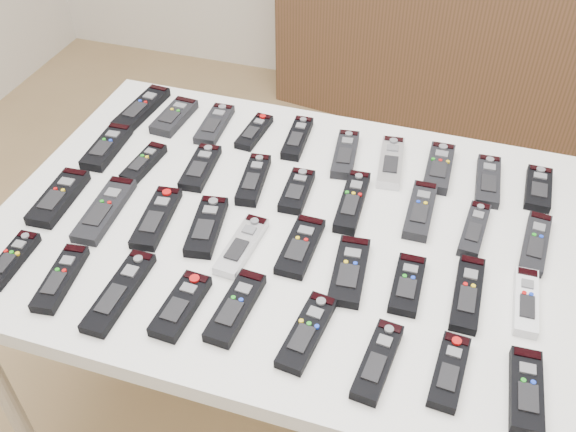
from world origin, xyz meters
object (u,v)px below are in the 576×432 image
(remote_5, at_px, (345,154))
(remote_8, at_px, (488,181))
(remote_31, at_px, (119,292))
(remote_11, at_px, (144,163))
(remote_6, at_px, (391,162))
(remote_10, at_px, (107,147))
(remote_2, at_px, (215,124))
(remote_13, at_px, (253,180))
(remote_15, at_px, (352,202))
(remote_0, at_px, (142,108))
(remote_33, at_px, (236,307))
(remote_3, at_px, (254,132))
(remote_35, at_px, (378,361))
(remote_9, at_px, (538,188))
(remote_24, at_px, (300,246))
(remote_7, at_px, (439,168))
(table, at_px, (288,242))
(remote_21, at_px, (157,218))
(remote_28, at_px, (526,302))
(remote_36, at_px, (449,371))
(remote_1, at_px, (174,117))
(sideboard, at_px, (468,40))
(remote_30, at_px, (61,278))
(remote_27, at_px, (468,293))
(remote_20, at_px, (105,210))
(remote_37, at_px, (526,390))
(remote_23, at_px, (242,246))
(remote_12, at_px, (200,167))
(remote_14, at_px, (297,191))
(remote_4, at_px, (297,138))
(remote_16, at_px, (420,210))
(remote_19, at_px, (59,197))
(remote_25, at_px, (349,271))
(remote_32, at_px, (181,306))
(remote_29, at_px, (11,260))
(remote_17, at_px, (474,229))

(remote_5, bearing_deg, remote_8, -6.53)
(remote_31, bearing_deg, remote_11, 111.10)
(remote_6, distance_m, remote_10, 0.69)
(remote_2, xyz_separation_m, remote_13, (0.17, -0.19, 0.00))
(remote_15, bearing_deg, remote_0, 159.63)
(remote_11, bearing_deg, remote_33, -38.91)
(remote_6, height_order, remote_33, same)
(remote_3, bearing_deg, remote_35, -49.19)
(remote_9, distance_m, remote_33, 0.75)
(remote_24, xyz_separation_m, remote_33, (-0.07, -0.19, 0.00))
(remote_5, relative_size, remote_7, 0.99)
(table, xyz_separation_m, remote_21, (-0.27, -0.08, 0.07))
(remote_33, bearing_deg, remote_3, 110.15)
(remote_0, relative_size, remote_33, 1.19)
(remote_28, xyz_separation_m, remote_36, (-0.12, -0.20, 0.00))
(table, xyz_separation_m, remote_1, (-0.40, 0.29, 0.07))
(remote_21, height_order, remote_35, remote_35)
(remote_7, height_order, remote_10, same)
(remote_9, bearing_deg, sideboard, 100.13)
(remote_30, bearing_deg, remote_8, 28.88)
(remote_1, bearing_deg, remote_24, -35.05)
(remote_24, distance_m, remote_27, 0.34)
(remote_6, bearing_deg, remote_20, -154.06)
(remote_37, bearing_deg, sideboard, 93.65)
(remote_27, height_order, remote_28, same)
(remote_23, bearing_deg, remote_6, 61.26)
(remote_21, height_order, remote_36, remote_36)
(remote_12, height_order, remote_27, same)
(remote_13, bearing_deg, remote_21, -137.05)
(remote_6, height_order, remote_14, remote_6)
(remote_6, bearing_deg, remote_4, 166.52)
(remote_0, relative_size, remote_28, 1.28)
(remote_11, relative_size, remote_14, 1.04)
(remote_2, distance_m, remote_14, 0.34)
(remote_1, relative_size, remote_11, 1.07)
(remote_3, xyz_separation_m, remote_11, (-0.20, -0.20, 0.00))
(sideboard, xyz_separation_m, remote_10, (-0.77, -1.62, 0.37))
(remote_16, distance_m, remote_24, 0.28)
(remote_19, height_order, remote_27, remote_19)
(remote_0, xyz_separation_m, remote_10, (-0.00, -0.18, 0.00))
(remote_3, relative_size, remote_25, 0.84)
(remote_32, bearing_deg, remote_7, 57.75)
(remote_4, bearing_deg, remote_7, -6.12)
(remote_29, height_order, remote_30, same)
(remote_21, bearing_deg, remote_9, 17.61)
(remote_15, bearing_deg, remote_14, 177.74)
(remote_8, xyz_separation_m, remote_17, (-0.01, -0.18, 0.00))
(remote_1, xyz_separation_m, remote_28, (0.90, -0.37, -0.00))
(remote_10, xyz_separation_m, remote_27, (0.89, -0.21, -0.00))
(remote_7, relative_size, remote_8, 1.00)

